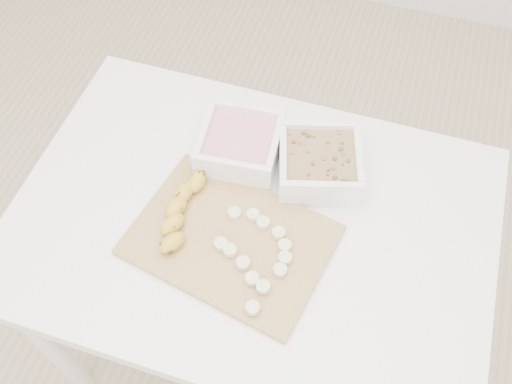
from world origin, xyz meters
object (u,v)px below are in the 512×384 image
(bowl_granola, at_px, (319,164))
(table, at_px, (252,241))
(bowl_yogurt, at_px, (240,145))
(cutting_board, at_px, (231,240))
(banana, at_px, (181,212))

(bowl_granola, bearing_deg, table, -124.03)
(bowl_yogurt, height_order, cutting_board, bowl_yogurt)
(bowl_yogurt, relative_size, cutting_board, 0.48)
(bowl_yogurt, relative_size, bowl_granola, 0.87)
(table, relative_size, bowl_granola, 4.70)
(cutting_board, distance_m, banana, 0.12)
(bowl_granola, relative_size, banana, 1.06)
(table, height_order, banana, banana)
(bowl_yogurt, distance_m, cutting_board, 0.22)
(bowl_granola, bearing_deg, bowl_yogurt, -179.06)
(cutting_board, xyz_separation_m, banana, (-0.11, 0.02, 0.02))
(cutting_board, bearing_deg, bowl_granola, 59.55)
(bowl_yogurt, height_order, bowl_granola, same)
(bowl_granola, height_order, cutting_board, bowl_granola)
(table, relative_size, banana, 4.99)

